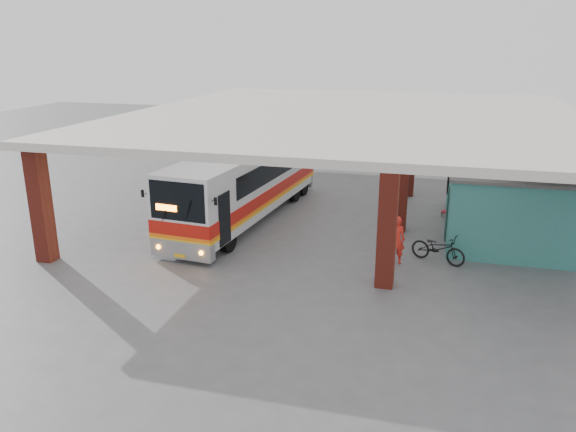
% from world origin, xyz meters
% --- Properties ---
extents(ground, '(90.00, 90.00, 0.00)m').
position_xyz_m(ground, '(0.00, 0.00, 0.00)').
color(ground, '#515154').
rests_on(ground, ground).
extents(brick_columns, '(20.10, 21.60, 4.35)m').
position_xyz_m(brick_columns, '(1.43, 5.00, 2.17)').
color(brick_columns, maroon).
rests_on(brick_columns, ground).
extents(canopy_roof, '(21.00, 23.00, 0.30)m').
position_xyz_m(canopy_roof, '(0.50, 6.50, 4.50)').
color(canopy_roof, beige).
rests_on(canopy_roof, brick_columns).
extents(shop_building, '(5.20, 8.20, 3.11)m').
position_xyz_m(shop_building, '(7.49, 4.00, 1.56)').
color(shop_building, '#2F7667').
rests_on(shop_building, ground).
extents(coach_bus, '(3.62, 12.27, 3.53)m').
position_xyz_m(coach_bus, '(-3.93, 2.86, 1.75)').
color(coach_bus, silver).
rests_on(coach_bus, ground).
extents(motorcycle, '(2.22, 1.48, 1.10)m').
position_xyz_m(motorcycle, '(4.70, -0.35, 0.55)').
color(motorcycle, black).
rests_on(motorcycle, ground).
extents(pedestrian, '(0.70, 0.48, 1.84)m').
position_xyz_m(pedestrian, '(3.17, -0.86, 0.92)').
color(pedestrian, red).
rests_on(pedestrian, ground).
extents(red_chair, '(0.48, 0.48, 0.78)m').
position_xyz_m(red_chair, '(5.09, 5.63, 0.36)').
color(red_chair, '#B21322').
rests_on(red_chair, ground).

